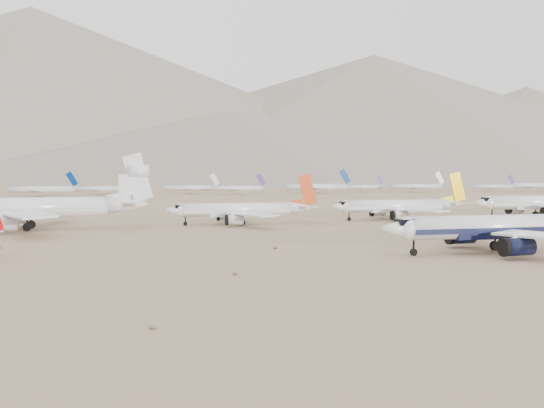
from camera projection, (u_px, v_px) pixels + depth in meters
The scene contains 9 objects.
ground at pixel (446, 253), 116.93m from camera, with size 7000.00×7000.00×0.00m, color #7C6348.
main_airliner at pixel (508, 227), 117.88m from camera, with size 50.82×49.63×17.93m.
row2_navy_widebody at pixel (544, 203), 209.09m from camera, with size 51.27×50.13×18.24m.
row2_gold_tail at pixel (400, 206), 198.40m from camera, with size 44.79×43.81×15.95m.
row2_orange_tail at pixel (242, 210), 180.97m from camera, with size 43.34×42.40×15.46m.
row2_white_trijet at pixel (35, 207), 164.14m from camera, with size 60.00×58.64×21.26m.
distant_storage_row at pixel (264, 188), 444.11m from camera, with size 610.17×60.36×16.03m.
mountain_range at pixel (170, 111), 1721.93m from camera, with size 7354.00×3024.00×470.00m.
foothills at pixel (403, 148), 1305.66m from camera, with size 4637.50×1395.00×155.00m.
Camera 1 is at (-60.43, -104.88, 15.61)m, focal length 40.00 mm.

